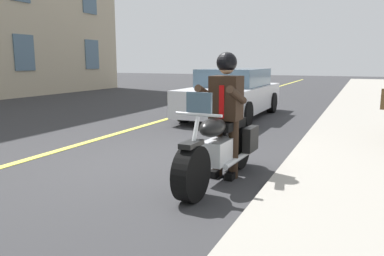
{
  "coord_description": "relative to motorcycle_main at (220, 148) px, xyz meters",
  "views": [
    {
      "loc": [
        4.97,
        2.99,
        1.61
      ],
      "look_at": [
        0.57,
        0.98,
        0.75
      ],
      "focal_mm": 34.96,
      "sensor_mm": 36.0,
      "label": 1
    }
  ],
  "objects": [
    {
      "name": "ground_plane",
      "position": [
        -0.33,
        -1.29,
        -0.45
      ],
      "size": [
        80.0,
        80.0,
        0.0
      ],
      "primitive_type": "plane",
      "color": "#333335"
    },
    {
      "name": "lane_center_stripe",
      "position": [
        -0.33,
        -3.29,
        -0.45
      ],
      "size": [
        60.0,
        0.16,
        0.01
      ],
      "primitive_type": "cube",
      "color": "#E5DB4C",
      "rests_on": "ground_plane"
    },
    {
      "name": "motorcycle_main",
      "position": [
        0.0,
        0.0,
        0.0
      ],
      "size": [
        2.22,
        0.64,
        1.26
      ],
      "color": "black",
      "rests_on": "ground_plane"
    },
    {
      "name": "rider_main",
      "position": [
        -0.19,
        0.01,
        0.58
      ],
      "size": [
        0.63,
        0.56,
        1.74
      ],
      "color": "black",
      "rests_on": "ground_plane"
    },
    {
      "name": "car_silver",
      "position": [
        -5.8,
        -1.76,
        0.24
      ],
      "size": [
        4.6,
        1.92,
        1.4
      ],
      "color": "silver",
      "rests_on": "ground_plane"
    }
  ]
}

